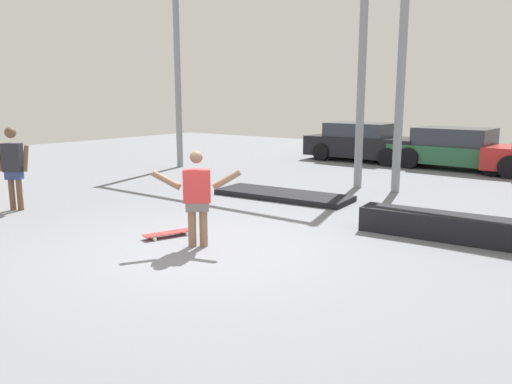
{
  "coord_description": "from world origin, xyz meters",
  "views": [
    {
      "loc": [
        4.94,
        -5.31,
        2.26
      ],
      "look_at": [
        -0.08,
        1.36,
        0.66
      ],
      "focal_mm": 35.0,
      "sensor_mm": 36.0,
      "label": 1
    }
  ],
  "objects": [
    {
      "name": "canopy_support_left",
      "position": [
        -3.67,
        6.19,
        3.42
      ],
      "size": [
        6.55,
        0.2,
        5.4
      ],
      "color": "gray",
      "rests_on": "ground_plane"
    },
    {
      "name": "ground_plane",
      "position": [
        0.0,
        0.0,
        0.0
      ],
      "size": [
        36.0,
        36.0,
        0.0
      ],
      "primitive_type": "plane",
      "color": "slate"
    },
    {
      "name": "manual_pad",
      "position": [
        -1.27,
        3.96,
        0.06
      ],
      "size": [
        3.2,
        1.3,
        0.12
      ],
      "primitive_type": "cube",
      "rotation": [
        0.0,
        0.0,
        0.08
      ],
      "color": "black",
      "rests_on": "ground_plane"
    },
    {
      "name": "parked_car_green",
      "position": [
        0.54,
        11.17,
        0.63
      ],
      "size": [
        4.17,
        2.12,
        1.3
      ],
      "rotation": [
        0.0,
        0.0,
        -0.04
      ],
      "color": "#28603D",
      "rests_on": "ground_plane"
    },
    {
      "name": "parked_car_black",
      "position": [
        -2.72,
        11.28,
        0.66
      ],
      "size": [
        4.06,
        2.04,
        1.35
      ],
      "rotation": [
        0.0,
        0.0,
        -0.01
      ],
      "color": "black",
      "rests_on": "ground_plane"
    },
    {
      "name": "skateboarder",
      "position": [
        -0.21,
        0.05,
        0.81
      ],
      "size": [
        1.07,
        0.96,
        1.48
      ],
      "rotation": [
        0.0,
        0.0,
        0.72
      ],
      "color": "#8C664C",
      "rests_on": "ground_plane"
    },
    {
      "name": "bystander",
      "position": [
        -4.88,
        -0.34,
        0.93
      ],
      "size": [
        0.61,
        0.47,
        1.68
      ],
      "rotation": [
        0.0,
        0.0,
        3.75
      ],
      "color": "brown",
      "rests_on": "ground_plane"
    },
    {
      "name": "grind_box",
      "position": [
        2.79,
        2.76,
        0.2
      ],
      "size": [
        2.94,
        0.77,
        0.41
      ],
      "primitive_type": "cube",
      "rotation": [
        0.0,
        0.0,
        0.08
      ],
      "color": "black",
      "rests_on": "ground_plane"
    },
    {
      "name": "skateboard",
      "position": [
        -0.96,
        0.14,
        0.06
      ],
      "size": [
        0.48,
        0.86,
        0.08
      ],
      "rotation": [
        0.0,
        0.0,
        1.23
      ],
      "color": "red",
      "rests_on": "ground_plane"
    }
  ]
}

